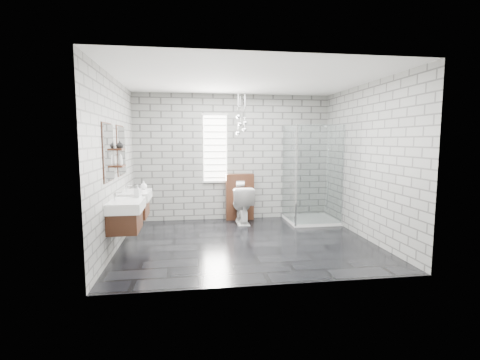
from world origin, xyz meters
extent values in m
cube|color=black|center=(0.00, 0.00, -0.01)|extent=(4.20, 3.60, 0.02)
cube|color=white|center=(0.00, 0.00, 2.71)|extent=(4.20, 3.60, 0.02)
cube|color=gray|center=(0.00, 1.81, 1.35)|extent=(4.20, 0.02, 2.70)
cube|color=gray|center=(0.00, -1.81, 1.35)|extent=(4.20, 0.02, 2.70)
cube|color=gray|center=(-2.11, 0.00, 1.35)|extent=(0.02, 3.60, 2.70)
cube|color=gray|center=(2.11, 0.00, 1.35)|extent=(0.02, 3.60, 2.70)
cube|color=#442415|center=(-1.89, -0.53, 0.55)|extent=(0.42, 0.62, 0.30)
cube|color=silver|center=(-1.69, -0.53, 0.58)|extent=(0.02, 0.35, 0.01)
cube|color=white|center=(-1.87, -0.53, 0.77)|extent=(0.47, 0.70, 0.15)
cylinder|color=silver|center=(-2.02, -0.53, 0.91)|extent=(0.04, 0.04, 0.12)
cylinder|color=silver|center=(-1.97, -0.53, 0.96)|extent=(0.10, 0.02, 0.02)
cube|color=white|center=(-2.08, -0.53, 1.55)|extent=(0.03, 0.55, 0.80)
cube|color=#442415|center=(-2.09, -0.53, 1.55)|extent=(0.01, 0.59, 0.84)
cube|color=#442415|center=(-1.89, 0.40, 0.55)|extent=(0.42, 0.62, 0.30)
cube|color=silver|center=(-1.69, 0.40, 0.58)|extent=(0.02, 0.35, 0.01)
cube|color=white|center=(-1.87, 0.40, 0.77)|extent=(0.47, 0.70, 0.15)
cylinder|color=silver|center=(-2.02, 0.40, 0.91)|extent=(0.04, 0.04, 0.12)
cylinder|color=silver|center=(-1.97, 0.40, 0.96)|extent=(0.10, 0.02, 0.02)
cube|color=white|center=(-2.08, 0.40, 1.55)|extent=(0.03, 0.55, 0.80)
cube|color=#442415|center=(-2.09, 0.40, 1.55)|extent=(0.01, 0.59, 0.84)
cube|color=#442415|center=(-2.03, -0.05, 1.32)|extent=(0.14, 0.30, 0.03)
cube|color=#442415|center=(-2.03, -0.05, 1.58)|extent=(0.14, 0.30, 0.03)
cube|color=white|center=(-0.40, 1.79, 1.55)|extent=(0.50, 0.02, 1.40)
cube|color=silver|center=(-0.40, 1.77, 2.27)|extent=(0.56, 0.04, 0.04)
cube|color=silver|center=(-0.40, 1.77, 0.83)|extent=(0.56, 0.04, 0.04)
cube|color=silver|center=(-0.40, 1.77, 0.92)|extent=(0.48, 0.01, 0.02)
cube|color=silver|center=(-0.40, 1.77, 1.06)|extent=(0.48, 0.01, 0.02)
cube|color=silver|center=(-0.40, 1.77, 1.20)|extent=(0.48, 0.01, 0.02)
cube|color=silver|center=(-0.40, 1.77, 1.34)|extent=(0.48, 0.01, 0.02)
cube|color=silver|center=(-0.40, 1.77, 1.48)|extent=(0.48, 0.01, 0.02)
cube|color=silver|center=(-0.40, 1.77, 1.62)|extent=(0.48, 0.01, 0.02)
cube|color=silver|center=(-0.40, 1.77, 1.76)|extent=(0.48, 0.01, 0.02)
cube|color=silver|center=(-0.40, 1.77, 1.90)|extent=(0.48, 0.01, 0.02)
cube|color=silver|center=(-0.40, 1.77, 2.04)|extent=(0.48, 0.01, 0.03)
cube|color=silver|center=(-0.40, 1.77, 2.18)|extent=(0.48, 0.01, 0.03)
cube|color=#442415|center=(0.12, 1.70, 0.50)|extent=(0.60, 0.20, 1.00)
cube|color=silver|center=(0.12, 1.60, 0.80)|extent=(0.18, 0.01, 0.12)
cube|color=white|center=(1.60, 1.30, 0.03)|extent=(1.00, 1.00, 0.06)
cube|color=silver|center=(1.60, 0.81, 1.03)|extent=(1.00, 0.01, 2.00)
cube|color=silver|center=(1.11, 1.30, 1.03)|extent=(0.01, 1.00, 2.00)
cube|color=silver|center=(1.11, 0.81, 1.03)|extent=(0.03, 0.03, 2.00)
cube|color=silver|center=(2.08, 0.81, 1.03)|extent=(0.03, 0.03, 2.00)
cylinder|color=silver|center=(2.04, 1.50, 1.10)|extent=(0.02, 0.02, 1.80)
cylinder|color=silver|center=(1.96, 1.50, 2.02)|extent=(0.14, 0.14, 0.02)
sphere|color=silver|center=(0.03, 1.28, 2.19)|extent=(0.09, 0.09, 0.09)
cylinder|color=silver|center=(0.03, 1.28, 2.47)|extent=(0.01, 0.01, 0.46)
sphere|color=silver|center=(0.17, 1.34, 1.94)|extent=(0.09, 0.09, 0.09)
cylinder|color=silver|center=(0.17, 1.34, 2.34)|extent=(0.01, 0.01, 0.72)
sphere|color=silver|center=(0.09, 1.45, 2.05)|extent=(0.09, 0.09, 0.09)
cylinder|color=silver|center=(0.09, 1.45, 2.40)|extent=(0.01, 0.01, 0.60)
sphere|color=silver|center=(0.05, 1.43, 1.87)|extent=(0.09, 0.09, 0.09)
cylinder|color=silver|center=(0.05, 1.43, 2.31)|extent=(0.01, 0.01, 0.79)
sphere|color=silver|center=(0.19, 1.40, 2.08)|extent=(0.09, 0.09, 0.09)
cylinder|color=silver|center=(0.19, 1.40, 2.41)|extent=(0.01, 0.01, 0.58)
imported|color=white|center=(0.12, 1.37, 0.39)|extent=(0.44, 0.76, 0.77)
imported|color=#B2B2B2|center=(-1.74, -0.23, 0.95)|extent=(0.11, 0.11, 0.19)
imported|color=#B2B2B2|center=(-1.76, 0.64, 0.93)|extent=(0.14, 0.14, 0.15)
imported|color=#B2B2B2|center=(-2.02, -0.06, 1.44)|extent=(0.11, 0.11, 0.21)
imported|color=#B2B2B2|center=(-2.02, -0.03, 1.65)|extent=(0.14, 0.14, 0.12)
camera|label=1|loc=(-0.93, -5.69, 1.72)|focal=26.00mm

